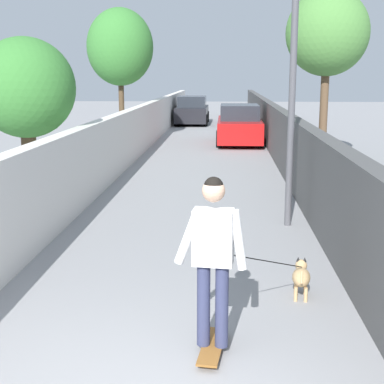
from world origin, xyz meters
TOP-DOWN VIEW (x-y plane):
  - ground_plane at (14.00, 0.00)m, footprint 80.00×80.00m
  - wall_left at (12.00, 2.36)m, footprint 48.00×0.30m
  - fence_right at (12.00, -2.36)m, footprint 48.00×0.30m
  - tree_right_near at (13.00, -3.58)m, footprint 2.41×2.41m
  - tree_left_mid at (7.50, 3.51)m, footprint 2.06×2.06m
  - tree_left_far at (19.00, 3.63)m, footprint 2.68×2.68m
  - lamp_post at (5.94, -1.81)m, footprint 0.36×0.36m
  - skateboard at (1.04, -0.54)m, footprint 0.82×0.29m
  - person_skateboarder at (1.04, -0.54)m, footprint 0.26×0.72m
  - dog at (2.53, -1.60)m, footprint 1.79×1.19m
  - car_near at (18.43, -1.21)m, footprint 4.31×1.80m
  - car_far at (27.34, 1.21)m, footprint 4.25×1.80m

SIDE VIEW (x-z plane):
  - ground_plane at x=14.00m, z-range 0.00..0.00m
  - skateboard at x=1.04m, z-range 0.03..0.11m
  - dog at x=2.53m, z-range -0.25..0.80m
  - car_far at x=27.34m, z-range -0.05..1.49m
  - car_near at x=18.43m, z-range -0.05..1.49m
  - wall_left at x=12.00m, z-range 0.00..1.63m
  - fence_right at x=12.00m, z-range 0.00..1.66m
  - person_skateboarder at x=1.04m, z-range 0.23..1.93m
  - tree_left_mid at x=7.50m, z-range 0.67..4.15m
  - lamp_post at x=5.94m, z-range 0.83..5.60m
  - tree_left_far at x=19.00m, z-range 1.11..6.46m
  - tree_right_near at x=13.00m, z-range 1.30..6.45m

